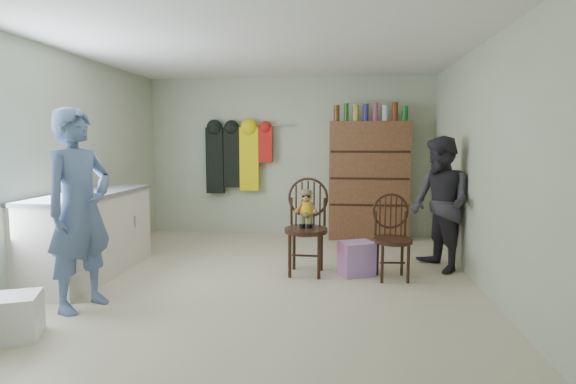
# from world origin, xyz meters

# --- Properties ---
(ground_plane) EXTENTS (5.00, 5.00, 0.00)m
(ground_plane) POSITION_xyz_m (0.00, 0.00, 0.00)
(ground_plane) COLOR beige
(ground_plane) RESTS_ON ground
(room_walls) EXTENTS (5.00, 5.00, 5.00)m
(room_walls) POSITION_xyz_m (0.00, 0.53, 1.58)
(room_walls) COLOR #B6BD9F
(room_walls) RESTS_ON ground
(counter) EXTENTS (0.64, 1.86, 0.94)m
(counter) POSITION_xyz_m (-1.95, 0.00, 0.47)
(counter) COLOR silver
(counter) RESTS_ON ground
(plastic_tub) EXTENTS (0.46, 0.45, 0.34)m
(plastic_tub) POSITION_xyz_m (-1.65, -1.61, 0.17)
(plastic_tub) COLOR white
(plastic_tub) RESTS_ON ground
(chair_front) EXTENTS (0.50, 0.50, 1.09)m
(chair_front) POSITION_xyz_m (0.44, 0.37, 0.63)
(chair_front) COLOR black
(chair_front) RESTS_ON ground
(chair_far) EXTENTS (0.45, 0.45, 0.93)m
(chair_far) POSITION_xyz_m (1.39, 0.29, 0.50)
(chair_far) COLOR black
(chair_far) RESTS_ON ground
(striped_bag) EXTENTS (0.44, 0.40, 0.38)m
(striped_bag) POSITION_xyz_m (1.01, 0.35, 0.19)
(striped_bag) COLOR pink
(striped_bag) RESTS_ON ground
(person_left) EXTENTS (0.63, 0.76, 1.80)m
(person_left) POSITION_xyz_m (-1.48, -0.94, 0.90)
(person_left) COLOR slate
(person_left) RESTS_ON ground
(person_right) EXTENTS (0.82, 0.92, 1.56)m
(person_right) POSITION_xyz_m (1.97, 0.66, 0.78)
(person_right) COLOR #2D2B33
(person_right) RESTS_ON ground
(dresser) EXTENTS (1.20, 0.39, 2.07)m
(dresser) POSITION_xyz_m (1.25, 2.30, 0.92)
(dresser) COLOR brown
(dresser) RESTS_ON ground
(coat_rack) EXTENTS (1.42, 0.12, 1.09)m
(coat_rack) POSITION_xyz_m (-0.83, 2.38, 1.25)
(coat_rack) COLOR #99999E
(coat_rack) RESTS_ON ground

